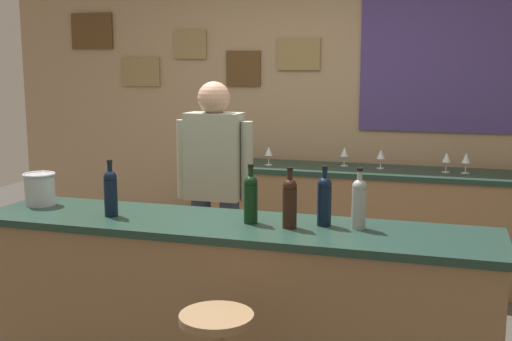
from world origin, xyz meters
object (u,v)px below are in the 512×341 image
at_px(ice_bucket, 40,188).
at_px(wine_glass_b, 344,153).
at_px(wine_bottle_b, 251,197).
at_px(wine_bottle_d, 324,199).
at_px(wine_glass_c, 381,155).
at_px(wine_glass_d, 446,158).
at_px(wine_bottle_a, 111,191).
at_px(wine_bottle_c, 290,201).
at_px(wine_glass_a, 269,152).
at_px(wine_bottle_e, 359,202).
at_px(wine_glass_e, 466,159).
at_px(bartender, 215,187).

distance_m(ice_bucket, wine_glass_b, 2.51).
height_order(wine_bottle_b, wine_glass_b, wine_bottle_b).
bearing_deg(wine_bottle_d, wine_glass_c, 88.00).
height_order(wine_glass_b, wine_glass_d, same).
height_order(wine_bottle_a, ice_bucket, wine_bottle_a).
height_order(wine_bottle_c, wine_glass_c, wine_bottle_c).
bearing_deg(wine_glass_a, wine_bottle_e, -62.31).
distance_m(wine_bottle_b, wine_glass_b, 2.11).
bearing_deg(wine_bottle_e, wine_glass_d, 78.65).
xyz_separation_m(wine_bottle_b, ice_bucket, (-1.30, 0.05, -0.04)).
relative_size(wine_bottle_e, wine_glass_b, 1.97).
bearing_deg(wine_bottle_b, wine_bottle_d, 9.18).
relative_size(wine_glass_d, wine_glass_e, 1.00).
xyz_separation_m(bartender, wine_bottle_e, (1.03, -0.73, 0.12)).
relative_size(ice_bucket, wine_glass_c, 1.21).
relative_size(ice_bucket, wine_glass_b, 1.21).
height_order(wine_glass_c, wine_glass_e, same).
relative_size(wine_bottle_c, wine_bottle_e, 1.00).
bearing_deg(wine_bottle_a, wine_glass_d, 51.01).
xyz_separation_m(wine_bottle_b, wine_glass_b, (0.14, 2.11, -0.05)).
xyz_separation_m(wine_bottle_d, ice_bucket, (-1.67, -0.01, -0.04)).
xyz_separation_m(wine_glass_c, wine_glass_d, (0.50, -0.03, 0.00)).
bearing_deg(wine_bottle_c, ice_bucket, 176.78).
height_order(bartender, wine_glass_c, bartender).
height_order(wine_glass_a, wine_glass_d, same).
distance_m(wine_bottle_e, wine_glass_a, 2.18).
height_order(wine_glass_b, wine_glass_c, same).
bearing_deg(wine_glass_e, bartender, -141.33).
distance_m(wine_bottle_a, ice_bucket, 0.55).
height_order(bartender, wine_glass_b, bartender).
distance_m(wine_glass_b, wine_glass_e, 0.95).
relative_size(wine_bottle_b, wine_glass_c, 1.97).
bearing_deg(wine_bottle_c, wine_bottle_e, 14.18).
distance_m(bartender, wine_glass_c, 1.59).
xyz_separation_m(bartender, wine_bottle_c, (0.70, -0.81, 0.12)).
bearing_deg(bartender, wine_glass_e, 38.67).
bearing_deg(wine_glass_c, bartender, -125.70).
relative_size(bartender, wine_bottle_d, 5.29).
distance_m(wine_bottle_a, wine_glass_e, 2.81).
relative_size(bartender, wine_glass_c, 10.45).
relative_size(bartender, wine_glass_b, 10.45).
relative_size(ice_bucket, wine_glass_d, 1.21).
bearing_deg(wine_glass_a, wine_bottle_a, -98.19).
height_order(wine_bottle_b, wine_glass_d, wine_bottle_b).
bearing_deg(wine_glass_d, wine_glass_c, 176.23).
bearing_deg(wine_glass_b, wine_glass_d, -5.44).
bearing_deg(ice_bucket, wine_bottle_b, -2.13).
bearing_deg(ice_bucket, wine_bottle_a, -13.03).
bearing_deg(wine_bottle_e, wine_bottle_c, -165.82).
distance_m(wine_bottle_b, wine_glass_d, 2.24).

